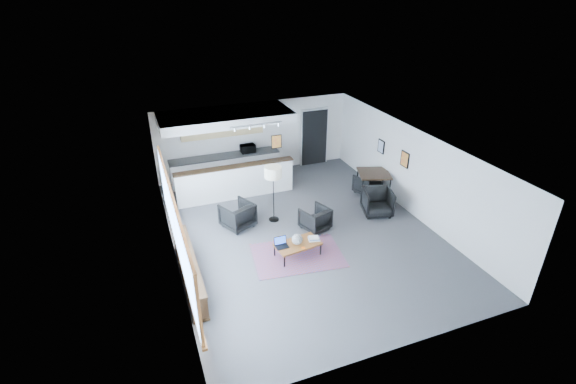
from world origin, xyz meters
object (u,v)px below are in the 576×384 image
object	(u,v)px
armchair_right	(315,217)
armchair_left	(237,214)
laptop	(281,243)
microwave	(248,148)
ceramic_pot	(297,239)
book_stack	(314,238)
floor_lamp	(273,174)
dining_chair_far	(367,185)
dining_chair_near	(377,203)
coffee_table	(298,244)
dining_table	(374,175)

from	to	relation	value
armchair_right	armchair_left	bearing A→B (deg)	-43.26
laptop	microwave	xyz separation A→B (m)	(0.61, 5.08, 0.66)
ceramic_pot	armchair_right	xyz separation A→B (m)	(0.98, 1.06, -0.15)
book_stack	armchair_right	world-z (taller)	armchair_right
floor_lamp	dining_chair_far	bearing A→B (deg)	8.82
floor_lamp	dining_chair_near	world-z (taller)	floor_lamp
armchair_left	ceramic_pot	bearing A→B (deg)	93.40
book_stack	microwave	bearing A→B (deg)	93.02
armchair_right	ceramic_pot	bearing A→B (deg)	27.72
floor_lamp	coffee_table	bearing A→B (deg)	-90.54
laptop	book_stack	bearing A→B (deg)	-5.23
laptop	armchair_left	world-z (taller)	armchair_left
ceramic_pot	book_stack	distance (m)	0.49
dining_chair_near	microwave	world-z (taller)	microwave
coffee_table	microwave	size ratio (longest dim) A/B	2.43
coffee_table	floor_lamp	size ratio (longest dim) A/B	0.71
ceramic_pot	dining_chair_near	distance (m)	3.30
dining_chair_near	book_stack	bearing A→B (deg)	-138.99
armchair_left	dining_table	bearing A→B (deg)	158.83
book_stack	coffee_table	bearing A→B (deg)	-179.38
armchair_right	dining_chair_near	distance (m)	2.11
floor_lamp	dining_table	bearing A→B (deg)	5.12
book_stack	armchair_right	distance (m)	1.15
dining_chair_near	microwave	distance (m)	4.97
armchair_left	coffee_table	bearing A→B (deg)	94.12
dining_chair_far	microwave	size ratio (longest dim) A/B	1.25
armchair_left	dining_table	distance (m)	4.65
dining_chair_far	microwave	distance (m)	4.33
microwave	laptop	bearing A→B (deg)	-99.58
floor_lamp	dining_chair_near	size ratio (longest dim) A/B	2.32
book_stack	dining_table	bearing A→B (deg)	35.71
microwave	dining_chair_near	bearing A→B (deg)	-56.85
coffee_table	dining_chair_far	xyz separation A→B (m)	(3.48, 2.45, -0.03)
dining_chair_far	coffee_table	bearing A→B (deg)	17.57
dining_chair_far	dining_table	bearing A→B (deg)	89.73
coffee_table	armchair_right	size ratio (longest dim) A/B	1.68
book_stack	dining_chair_near	distance (m)	2.85
armchair_right	dining_chair_near	world-z (taller)	dining_chair_near
armchair_left	dining_chair_near	size ratio (longest dim) A/B	1.12
laptop	book_stack	distance (m)	0.89
laptop	dining_table	size ratio (longest dim) A/B	0.27
armchair_left	floor_lamp	world-z (taller)	floor_lamp
book_stack	dining_chair_near	bearing A→B (deg)	23.90
armchair_left	microwave	xyz separation A→B (m)	(1.25, 3.21, 0.69)
coffee_table	armchair_right	bearing A→B (deg)	39.38
coffee_table	dining_chair_near	world-z (taller)	dining_chair_near
dining_chair_near	dining_chair_far	bearing A→B (deg)	88.97
dining_table	dining_chair_near	bearing A→B (deg)	-114.67
dining_table	dining_chair_near	world-z (taller)	dining_table
armchair_right	floor_lamp	distance (m)	1.71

